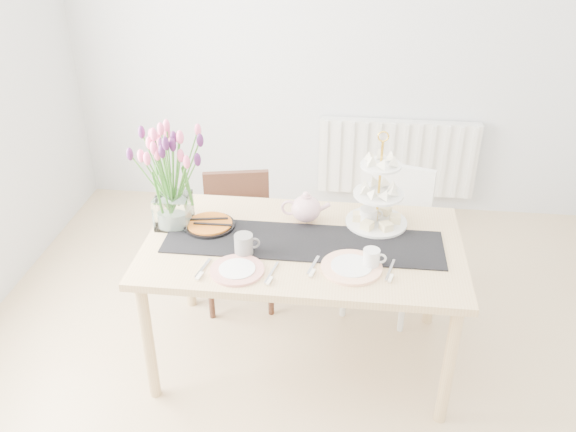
# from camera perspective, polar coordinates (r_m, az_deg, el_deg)

# --- Properties ---
(room_shell) EXTENTS (4.50, 4.50, 4.50)m
(room_shell) POSITION_cam_1_polar(r_m,az_deg,el_deg) (2.43, 2.16, 3.00)
(room_shell) COLOR tan
(room_shell) RESTS_ON ground
(radiator) EXTENTS (1.20, 0.08, 0.60)m
(radiator) POSITION_cam_1_polar(r_m,az_deg,el_deg) (4.78, 10.16, 5.39)
(radiator) COLOR white
(radiator) RESTS_ON room_shell
(dining_table) EXTENTS (1.60, 0.90, 0.75)m
(dining_table) POSITION_cam_1_polar(r_m,az_deg,el_deg) (3.11, 1.40, -3.70)
(dining_table) COLOR tan
(dining_table) RESTS_ON ground
(chair_brown) EXTENTS (0.47, 0.47, 0.80)m
(chair_brown) POSITION_cam_1_polar(r_m,az_deg,el_deg) (3.75, -4.68, -1.24)
(chair_brown) COLOR #341A13
(chair_brown) RESTS_ON ground
(chair_white) EXTENTS (0.54, 0.54, 0.88)m
(chair_white) POSITION_cam_1_polar(r_m,az_deg,el_deg) (3.69, 9.42, -1.19)
(chair_white) COLOR silver
(chair_white) RESTS_ON ground
(table_runner) EXTENTS (1.40, 0.35, 0.01)m
(table_runner) POSITION_cam_1_polar(r_m,az_deg,el_deg) (3.07, 1.42, -2.45)
(table_runner) COLOR black
(table_runner) RESTS_ON dining_table
(tulip_vase) EXTENTS (0.64, 0.64, 0.55)m
(tulip_vase) POSITION_cam_1_polar(r_m,az_deg,el_deg) (3.12, -11.11, 4.73)
(tulip_vase) COLOR silver
(tulip_vase) RESTS_ON dining_table
(cake_stand) EXTENTS (0.32, 0.32, 0.48)m
(cake_stand) POSITION_cam_1_polar(r_m,az_deg,el_deg) (3.19, 8.40, 1.31)
(cake_stand) COLOR gold
(cake_stand) RESTS_ON dining_table
(teapot) EXTENTS (0.25, 0.21, 0.17)m
(teapot) POSITION_cam_1_polar(r_m,az_deg,el_deg) (3.21, 1.70, 0.69)
(teapot) COLOR silver
(teapot) RESTS_ON dining_table
(cream_jug) EXTENTS (0.12, 0.12, 0.09)m
(cream_jug) POSITION_cam_1_polar(r_m,az_deg,el_deg) (3.23, 7.52, -0.05)
(cream_jug) COLOR silver
(cream_jug) RESTS_ON dining_table
(tart_tin) EXTENTS (0.26, 0.26, 0.03)m
(tart_tin) POSITION_cam_1_polar(r_m,az_deg,el_deg) (3.21, -7.33, -0.87)
(tart_tin) COLOR black
(tart_tin) RESTS_ON dining_table
(mug_grey) EXTENTS (0.12, 0.12, 0.11)m
(mug_grey) POSITION_cam_1_polar(r_m,az_deg,el_deg) (2.96, -4.16, -2.70)
(mug_grey) COLOR slate
(mug_grey) RESTS_ON dining_table
(mug_white) EXTENTS (0.09, 0.09, 0.10)m
(mug_white) POSITION_cam_1_polar(r_m,az_deg,el_deg) (2.89, 7.79, -3.96)
(mug_white) COLOR silver
(mug_white) RESTS_ON dining_table
(plate_left) EXTENTS (0.30, 0.30, 0.01)m
(plate_left) POSITION_cam_1_polar(r_m,az_deg,el_deg) (2.87, -4.78, -5.06)
(plate_left) COLOR silver
(plate_left) RESTS_ON dining_table
(plate_right) EXTENTS (0.35, 0.35, 0.02)m
(plate_right) POSITION_cam_1_polar(r_m,az_deg,el_deg) (2.89, 5.96, -4.79)
(plate_right) COLOR white
(plate_right) RESTS_ON dining_table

